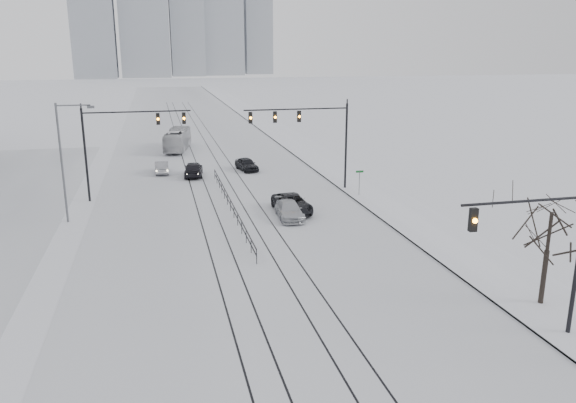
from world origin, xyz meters
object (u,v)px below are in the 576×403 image
object	(u,v)px
traffic_mast_near	(549,244)
sedan_sb_outer	(162,167)
sedan_nb_right	(289,210)
sedan_nb_front	(292,204)
bare_tree	(551,222)
box_truck	(178,140)
sedan_nb_far	(247,164)
sedan_sb_inner	(193,169)

from	to	relation	value
traffic_mast_near	sedan_sb_outer	world-z (taller)	traffic_mast_near
sedan_nb_right	sedan_sb_outer	bearing A→B (deg)	118.71
sedan_nb_front	sedan_nb_right	world-z (taller)	sedan_nb_front
bare_tree	sedan_sb_outer	size ratio (longest dim) A/B	1.56
box_truck	traffic_mast_near	bearing A→B (deg)	114.74
bare_tree	box_truck	distance (m)	53.78
bare_tree	sedan_nb_front	xyz separation A→B (m)	(-8.41, 19.54, -3.77)
sedan_sb_outer	sedan_nb_far	bearing A→B (deg)	175.06
sedan_nb_front	box_truck	distance (m)	32.61
sedan_sb_outer	sedan_nb_right	xyz separation A→B (m)	(9.38, -19.18, 0.01)
bare_tree	sedan_nb_right	world-z (taller)	bare_tree
sedan_nb_front	sedan_nb_far	xyz separation A→B (m)	(-0.96, 16.89, -0.03)
bare_tree	sedan_sb_outer	world-z (taller)	bare_tree
sedan_nb_front	bare_tree	bearing A→B (deg)	-70.29
sedan_nb_front	box_truck	xyz separation A→B (m)	(-7.66, 31.70, 0.65)
traffic_mast_near	sedan_nb_front	bearing A→B (deg)	104.90
sedan_sb_outer	box_truck	xyz separation A→B (m)	(2.32, 14.08, 0.72)
traffic_mast_near	sedan_sb_outer	xyz separation A→B (m)	(-15.98, 40.16, -3.92)
bare_tree	sedan_sb_outer	xyz separation A→B (m)	(-18.39, 37.15, -3.84)
sedan_sb_inner	box_truck	xyz separation A→B (m)	(-0.87, 16.45, 0.59)
sedan_sb_inner	sedan_sb_outer	xyz separation A→B (m)	(-3.19, 2.37, -0.13)
sedan_sb_outer	sedan_nb_far	xyz separation A→B (m)	(9.02, -0.73, 0.04)
sedan_nb_far	box_truck	size ratio (longest dim) A/B	0.41
sedan_sb_inner	sedan_nb_front	world-z (taller)	sedan_sb_inner
sedan_nb_front	sedan_nb_far	size ratio (longest dim) A/B	1.28
sedan_sb_inner	sedan_sb_outer	world-z (taller)	sedan_sb_inner
sedan_nb_front	sedan_sb_outer	bearing A→B (deg)	115.96
traffic_mast_near	sedan_nb_front	size ratio (longest dim) A/B	1.36
traffic_mast_near	sedan_nb_far	world-z (taller)	traffic_mast_near
sedan_nb_right	sedan_nb_far	bearing A→B (deg)	93.76
sedan_nb_right	sedan_nb_front	bearing A→B (deg)	71.52
sedan_sb_inner	bare_tree	bearing A→B (deg)	120.05
bare_tree	sedan_sb_inner	size ratio (longest dim) A/B	1.35
sedan_sb_outer	box_truck	size ratio (longest dim) A/B	0.40
traffic_mast_near	sedan_sb_outer	bearing A→B (deg)	111.70
sedan_nb_far	box_truck	xyz separation A→B (m)	(-6.70, 14.81, 0.68)
traffic_mast_near	box_truck	world-z (taller)	traffic_mast_near
bare_tree	sedan_nb_far	world-z (taller)	bare_tree
sedan_sb_inner	box_truck	distance (m)	16.48
bare_tree	sedan_nb_far	xyz separation A→B (m)	(-9.37, 36.43, -3.81)
sedan_sb_outer	sedan_nb_right	distance (m)	21.35
sedan_nb_far	box_truck	bearing A→B (deg)	102.53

